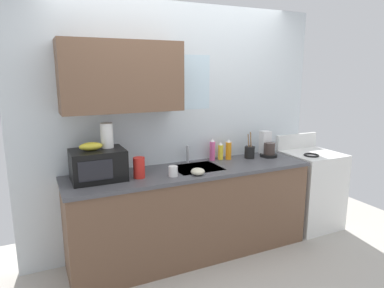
{
  "coord_description": "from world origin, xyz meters",
  "views": [
    {
      "loc": [
        -1.38,
        -2.91,
        1.83
      ],
      "look_at": [
        0.0,
        0.0,
        1.15
      ],
      "focal_mm": 32.05,
      "sensor_mm": 36.0,
      "label": 1
    }
  ],
  "objects_px": {
    "microwave": "(98,165)",
    "paper_towel_roll": "(107,135)",
    "cereal_canister": "(139,168)",
    "mug_white": "(173,171)",
    "dish_soap_bottle_orange": "(229,150)",
    "dish_soap_bottle_pink": "(212,150)",
    "dish_soap_bottle_yellow": "(221,151)",
    "small_bowl": "(198,172)",
    "coffee_maker": "(267,147)",
    "utensil_crock": "(250,152)",
    "banana_bunch": "(91,146)",
    "stove_range": "(310,189)"
  },
  "relations": [
    {
      "from": "paper_towel_roll",
      "to": "utensil_crock",
      "type": "xyz_separation_m",
      "value": [
        1.55,
        0.02,
        -0.31
      ]
    },
    {
      "from": "coffee_maker",
      "to": "dish_soap_bottle_yellow",
      "type": "xyz_separation_m",
      "value": [
        -0.55,
        0.09,
        -0.01
      ]
    },
    {
      "from": "coffee_maker",
      "to": "cereal_canister",
      "type": "distance_m",
      "value": 1.54
    },
    {
      "from": "dish_soap_bottle_pink",
      "to": "cereal_canister",
      "type": "bearing_deg",
      "value": -163.45
    },
    {
      "from": "dish_soap_bottle_orange",
      "to": "dish_soap_bottle_pink",
      "type": "bearing_deg",
      "value": 165.94
    },
    {
      "from": "stove_range",
      "to": "dish_soap_bottle_yellow",
      "type": "relative_size",
      "value": 5.51
    },
    {
      "from": "dish_soap_bottle_orange",
      "to": "microwave",
      "type": "bearing_deg",
      "value": -175.02
    },
    {
      "from": "dish_soap_bottle_orange",
      "to": "mug_white",
      "type": "bearing_deg",
      "value": -158.13
    },
    {
      "from": "cereal_canister",
      "to": "stove_range",
      "type": "bearing_deg",
      "value": 1.45
    },
    {
      "from": "paper_towel_roll",
      "to": "dish_soap_bottle_yellow",
      "type": "distance_m",
      "value": 1.26
    },
    {
      "from": "microwave",
      "to": "dish_soap_bottle_orange",
      "type": "bearing_deg",
      "value": 4.98
    },
    {
      "from": "stove_range",
      "to": "dish_soap_bottle_orange",
      "type": "bearing_deg",
      "value": 170.93
    },
    {
      "from": "coffee_maker",
      "to": "dish_soap_bottle_pink",
      "type": "height_order",
      "value": "coffee_maker"
    },
    {
      "from": "dish_soap_bottle_orange",
      "to": "utensil_crock",
      "type": "distance_m",
      "value": 0.25
    },
    {
      "from": "dish_soap_bottle_pink",
      "to": "utensil_crock",
      "type": "xyz_separation_m",
      "value": [
        0.41,
        -0.1,
        -0.04
      ]
    },
    {
      "from": "dish_soap_bottle_orange",
      "to": "cereal_canister",
      "type": "bearing_deg",
      "value": -168.29
    },
    {
      "from": "banana_bunch",
      "to": "cereal_canister",
      "type": "height_order",
      "value": "banana_bunch"
    },
    {
      "from": "banana_bunch",
      "to": "dish_soap_bottle_pink",
      "type": "height_order",
      "value": "banana_bunch"
    },
    {
      "from": "stove_range",
      "to": "small_bowl",
      "type": "xyz_separation_m",
      "value": [
        -1.6,
        -0.2,
        0.47
      ]
    },
    {
      "from": "microwave",
      "to": "paper_towel_roll",
      "type": "xyz_separation_m",
      "value": [
        0.1,
        0.05,
        0.24
      ]
    },
    {
      "from": "coffee_maker",
      "to": "stove_range",
      "type": "bearing_deg",
      "value": -10.25
    },
    {
      "from": "paper_towel_roll",
      "to": "cereal_canister",
      "type": "xyz_separation_m",
      "value": [
        0.24,
        -0.15,
        -0.29
      ]
    },
    {
      "from": "utensil_crock",
      "to": "small_bowl",
      "type": "xyz_separation_m",
      "value": [
        -0.79,
        -0.32,
        -0.04
      ]
    },
    {
      "from": "dish_soap_bottle_yellow",
      "to": "mug_white",
      "type": "relative_size",
      "value": 2.06
    },
    {
      "from": "microwave",
      "to": "paper_towel_roll",
      "type": "distance_m",
      "value": 0.27
    },
    {
      "from": "dish_soap_bottle_pink",
      "to": "dish_soap_bottle_orange",
      "type": "xyz_separation_m",
      "value": [
        0.18,
        -0.04,
        -0.01
      ]
    },
    {
      "from": "microwave",
      "to": "dish_soap_bottle_yellow",
      "type": "xyz_separation_m",
      "value": [
        1.33,
        0.15,
        -0.04
      ]
    },
    {
      "from": "mug_white",
      "to": "cereal_canister",
      "type": "bearing_deg",
      "value": 162.82
    },
    {
      "from": "banana_bunch",
      "to": "dish_soap_bottle_orange",
      "type": "height_order",
      "value": "banana_bunch"
    },
    {
      "from": "dish_soap_bottle_yellow",
      "to": "dish_soap_bottle_orange",
      "type": "relative_size",
      "value": 0.87
    },
    {
      "from": "dish_soap_bottle_yellow",
      "to": "mug_white",
      "type": "bearing_deg",
      "value": -153.76
    },
    {
      "from": "microwave",
      "to": "dish_soap_bottle_pink",
      "type": "xyz_separation_m",
      "value": [
        1.23,
        0.17,
        -0.02
      ]
    },
    {
      "from": "microwave",
      "to": "stove_range",
      "type": "bearing_deg",
      "value": -1.05
    },
    {
      "from": "small_bowl",
      "to": "cereal_canister",
      "type": "bearing_deg",
      "value": 163.64
    },
    {
      "from": "utensil_crock",
      "to": "small_bowl",
      "type": "distance_m",
      "value": 0.86
    },
    {
      "from": "dish_soap_bottle_pink",
      "to": "mug_white",
      "type": "relative_size",
      "value": 2.5
    },
    {
      "from": "stove_range",
      "to": "paper_towel_roll",
      "type": "distance_m",
      "value": 2.5
    },
    {
      "from": "paper_towel_roll",
      "to": "mug_white",
      "type": "height_order",
      "value": "paper_towel_roll"
    },
    {
      "from": "dish_soap_bottle_pink",
      "to": "dish_soap_bottle_yellow",
      "type": "distance_m",
      "value": 0.1
    },
    {
      "from": "cereal_canister",
      "to": "mug_white",
      "type": "xyz_separation_m",
      "value": [
        0.29,
        -0.09,
        -0.05
      ]
    },
    {
      "from": "small_bowl",
      "to": "dish_soap_bottle_yellow",
      "type": "bearing_deg",
      "value": 40.29
    },
    {
      "from": "stove_range",
      "to": "dish_soap_bottle_yellow",
      "type": "xyz_separation_m",
      "value": [
        -1.13,
        0.2,
        0.53
      ]
    },
    {
      "from": "microwave",
      "to": "small_bowl",
      "type": "xyz_separation_m",
      "value": [
        0.85,
        -0.25,
        -0.1
      ]
    },
    {
      "from": "stove_range",
      "to": "mug_white",
      "type": "bearing_deg",
      "value": -175.5
    },
    {
      "from": "microwave",
      "to": "banana_bunch",
      "type": "relative_size",
      "value": 2.3
    },
    {
      "from": "paper_towel_roll",
      "to": "cereal_canister",
      "type": "bearing_deg",
      "value": -32.01
    },
    {
      "from": "coffee_maker",
      "to": "dish_soap_bottle_orange",
      "type": "height_order",
      "value": "coffee_maker"
    },
    {
      "from": "banana_bunch",
      "to": "dish_soap_bottle_yellow",
      "type": "relative_size",
      "value": 1.02
    },
    {
      "from": "banana_bunch",
      "to": "utensil_crock",
      "type": "xyz_separation_m",
      "value": [
        1.7,
        0.07,
        -0.23
      ]
    },
    {
      "from": "coffee_maker",
      "to": "dish_soap_bottle_orange",
      "type": "relative_size",
      "value": 1.25
    }
  ]
}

